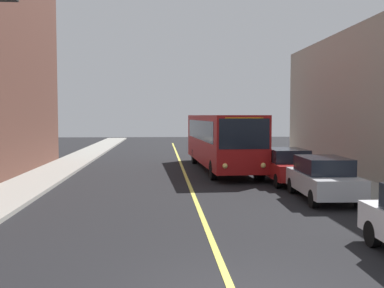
{
  "coord_description": "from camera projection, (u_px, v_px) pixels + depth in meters",
  "views": [
    {
      "loc": [
        -1.27,
        -7.5,
        3.19
      ],
      "look_at": [
        0.0,
        11.41,
        2.0
      ],
      "focal_mm": 42.77,
      "sensor_mm": 36.0,
      "label": 1
    }
  ],
  "objects": [
    {
      "name": "sidewalk_left",
      "position": [
        3.0,
        198.0,
        17.22
      ],
      "size": [
        2.5,
        90.0,
        0.15
      ],
      "primitive_type": "cube",
      "color": "gray",
      "rests_on": "ground"
    },
    {
      "name": "sidewalk_right",
      "position": [
        376.0,
        194.0,
        18.19
      ],
      "size": [
        2.5,
        90.0,
        0.15
      ],
      "primitive_type": "cube",
      "color": "gray",
      "rests_on": "ground"
    },
    {
      "name": "lane_stripe_center",
      "position": [
        187.0,
        180.0,
        22.69
      ],
      "size": [
        0.16,
        60.0,
        0.01
      ],
      "primitive_type": "cube",
      "color": "#D8CC4C",
      "rests_on": "ground"
    },
    {
      "name": "city_bus",
      "position": [
        221.0,
        139.0,
        26.72
      ],
      "size": [
        3.13,
        12.25,
        3.2
      ],
      "color": "maroon",
      "rests_on": "ground"
    },
    {
      "name": "parked_car_silver",
      "position": [
        323.0,
        178.0,
        17.22
      ],
      "size": [
        1.96,
        4.46,
        1.62
      ],
      "color": "#B7B7BC",
      "rests_on": "ground"
    },
    {
      "name": "parked_car_red",
      "position": [
        286.0,
        165.0,
        21.53
      ],
      "size": [
        1.85,
        4.42,
        1.62
      ],
      "color": "maroon",
      "rests_on": "ground"
    }
  ]
}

